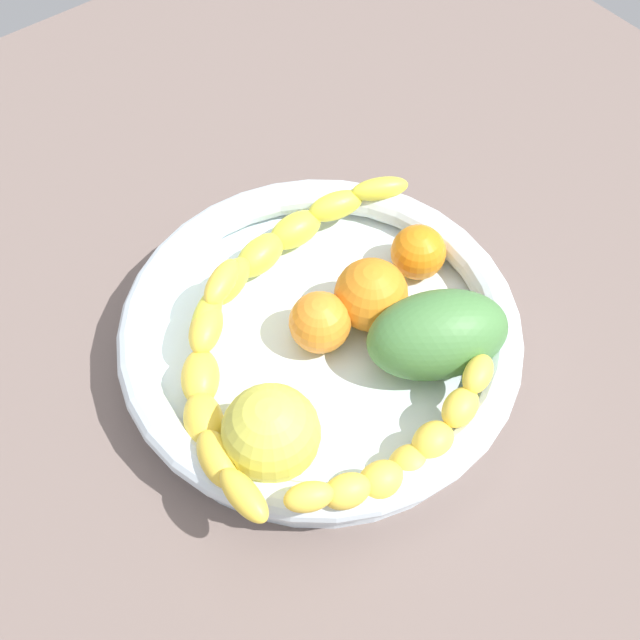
% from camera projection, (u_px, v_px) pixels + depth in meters
% --- Properties ---
extents(kitchen_counter, '(1.20, 1.20, 0.03)m').
position_uv_depth(kitchen_counter, '(320.00, 364.00, 0.75)').
color(kitchen_counter, '#6C5C56').
rests_on(kitchen_counter, ground).
extents(fruit_bowl, '(0.35, 0.35, 0.06)m').
position_uv_depth(fruit_bowl, '(320.00, 337.00, 0.71)').
color(fruit_bowl, silver).
rests_on(fruit_bowl, kitchen_counter).
extents(banana_draped_left, '(0.22, 0.14, 0.05)m').
position_uv_depth(banana_draped_left, '(212.00, 392.00, 0.65)').
color(banana_draped_left, yellow).
rests_on(banana_draped_left, fruit_bowl).
extents(banana_draped_right, '(0.08, 0.26, 0.04)m').
position_uv_depth(banana_draped_right, '(284.00, 243.00, 0.74)').
color(banana_draped_right, yellow).
rests_on(banana_draped_right, fruit_bowl).
extents(banana_arching_top, '(0.05, 0.21, 0.06)m').
position_uv_depth(banana_arching_top, '(406.00, 453.00, 0.62)').
color(banana_arching_top, yellow).
rests_on(banana_arching_top, fruit_bowl).
extents(orange_front, '(0.05, 0.05, 0.05)m').
position_uv_depth(orange_front, '(418.00, 252.00, 0.74)').
color(orange_front, orange).
rests_on(orange_front, fruit_bowl).
extents(orange_mid_left, '(0.06, 0.06, 0.06)m').
position_uv_depth(orange_mid_left, '(371.00, 295.00, 0.70)').
color(orange_mid_left, orange).
rests_on(orange_mid_left, fruit_bowl).
extents(orange_mid_right, '(0.05, 0.05, 0.05)m').
position_uv_depth(orange_mid_right, '(318.00, 317.00, 0.70)').
color(orange_mid_right, orange).
rests_on(orange_mid_right, fruit_bowl).
extents(mango_green, '(0.12, 0.14, 0.07)m').
position_uv_depth(mango_green, '(438.00, 335.00, 0.67)').
color(mango_green, '#498141').
rests_on(mango_green, fruit_bowl).
extents(apple_yellow, '(0.08, 0.08, 0.08)m').
position_uv_depth(apple_yellow, '(271.00, 433.00, 0.62)').
color(apple_yellow, '#D5D24B').
rests_on(apple_yellow, fruit_bowl).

